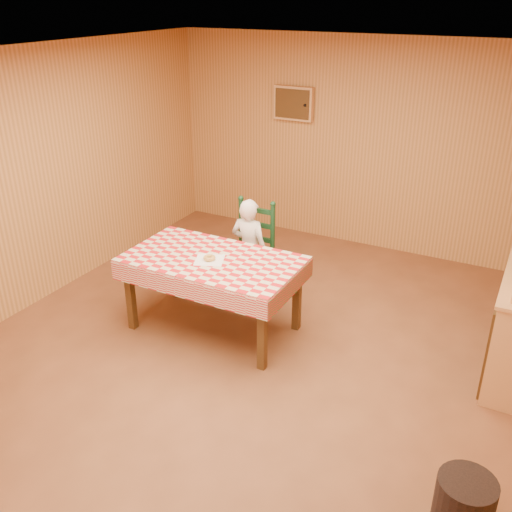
% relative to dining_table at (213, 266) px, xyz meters
% --- Properties ---
extents(ground, '(6.00, 6.00, 0.00)m').
position_rel_dining_table_xyz_m(ground, '(0.52, -0.31, -0.69)').
color(ground, brown).
rests_on(ground, ground).
extents(cabin_walls, '(5.10, 6.05, 2.65)m').
position_rel_dining_table_xyz_m(cabin_walls, '(0.52, 0.22, 1.14)').
color(cabin_walls, '#BD8244').
rests_on(cabin_walls, ground).
extents(dining_table, '(1.66, 0.96, 0.77)m').
position_rel_dining_table_xyz_m(dining_table, '(0.00, 0.00, 0.00)').
color(dining_table, '#4C3014').
rests_on(dining_table, ground).
extents(ladder_chair, '(0.44, 0.40, 1.08)m').
position_rel_dining_table_xyz_m(ladder_chair, '(0.00, 0.79, -0.18)').
color(ladder_chair, black).
rests_on(ladder_chair, ground).
extents(seated_child, '(0.41, 0.27, 1.12)m').
position_rel_dining_table_xyz_m(seated_child, '(0.00, 0.73, -0.13)').
color(seated_child, white).
rests_on(seated_child, ground).
extents(napkin, '(0.34, 0.34, 0.00)m').
position_rel_dining_table_xyz_m(napkin, '(0.00, -0.05, 0.08)').
color(napkin, white).
rests_on(napkin, dining_table).
extents(donut, '(0.14, 0.14, 0.04)m').
position_rel_dining_table_xyz_m(donut, '(0.00, -0.05, 0.11)').
color(donut, gold).
rests_on(donut, napkin).
extents(storage_bin, '(0.48, 0.48, 0.37)m').
position_rel_dining_table_xyz_m(storage_bin, '(2.57, -1.25, -0.50)').
color(storage_bin, black).
rests_on(storage_bin, ground).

